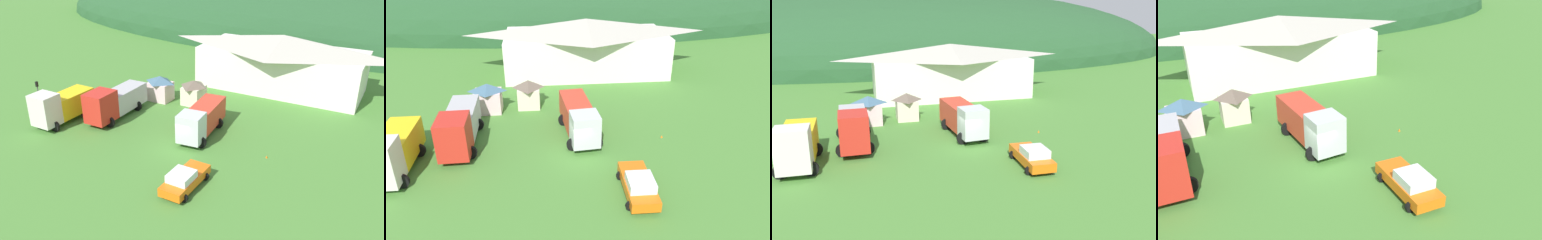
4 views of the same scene
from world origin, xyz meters
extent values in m
plane|color=#477F33|center=(0.00, 0.00, 0.00)|extent=(200.00, 200.00, 0.00)
ellipsoid|color=#234C28|center=(0.00, 61.94, 0.00)|extent=(132.36, 60.00, 29.57)
cube|color=white|center=(3.19, 20.00, 2.53)|extent=(19.89, 8.96, 5.06)
pyramid|color=#B7B2A3|center=(3.19, 20.00, 5.95)|extent=(21.48, 9.68, 1.77)
cube|color=beige|center=(-3.87, 9.86, 1.06)|extent=(2.21, 2.45, 2.12)
pyramid|color=#6B5B4C|center=(-3.87, 9.86, 2.50)|extent=(2.38, 2.65, 0.74)
cube|color=beige|center=(-7.87, 8.97, 1.10)|extent=(2.60, 2.13, 2.21)
pyramid|color=#42667F|center=(-7.87, 8.97, 2.59)|extent=(2.80, 2.30, 0.77)
cube|color=yellow|center=(-13.54, 0.21, 1.68)|extent=(2.43, 4.75, 2.27)
cylinder|color=black|center=(-12.49, -3.24, 0.55)|extent=(1.10, 0.30, 1.10)
cylinder|color=black|center=(-12.48, 0.91, 0.55)|extent=(1.10, 0.30, 1.10)
cylinder|color=black|center=(-14.60, 0.92, 0.55)|extent=(1.10, 0.30, 1.10)
cube|color=red|center=(-9.34, 0.16, 2.08)|extent=(2.41, 2.96, 3.07)
cube|color=black|center=(-9.34, 0.02, 2.76)|extent=(1.31, 2.35, 0.98)
cube|color=#B2B2B7|center=(-9.44, 4.24, 1.66)|extent=(2.47, 5.32, 2.21)
cylinder|color=black|center=(-8.32, 0.19, 0.55)|extent=(1.10, 0.30, 1.10)
cylinder|color=black|center=(-10.36, 0.14, 0.55)|extent=(1.10, 0.30, 1.10)
cylinder|color=black|center=(-8.44, 5.06, 0.55)|extent=(1.10, 0.30, 1.10)
cylinder|color=black|center=(-10.48, 5.01, 0.55)|extent=(1.10, 0.30, 1.10)
cube|color=silver|center=(0.89, 0.73, 1.89)|extent=(2.45, 2.34, 2.67)
cube|color=black|center=(0.90, 0.62, 2.47)|extent=(1.37, 1.81, 0.86)
cube|color=red|center=(0.51, 4.49, 1.68)|extent=(2.77, 5.64, 2.25)
cylinder|color=black|center=(1.86, 0.82, 0.55)|extent=(1.10, 0.30, 1.10)
cylinder|color=black|center=(-0.08, 0.63, 0.55)|extent=(1.10, 0.30, 1.10)
cylinder|color=black|center=(1.40, 5.40, 0.55)|extent=(1.10, 0.30, 1.10)
cylinder|color=black|center=(-0.54, 5.21, 0.55)|extent=(1.10, 0.30, 1.10)
cube|color=orange|center=(3.82, -5.45, 0.69)|extent=(1.96, 4.93, 0.70)
cube|color=silver|center=(3.82, -6.04, 1.35)|extent=(1.78, 1.99, 0.62)
cylinder|color=black|center=(4.64, -7.13, 0.34)|extent=(0.68, 0.24, 0.68)
cylinder|color=black|center=(2.97, -7.11, 0.34)|extent=(0.68, 0.24, 0.68)
cylinder|color=black|center=(4.68, -3.79, 0.34)|extent=(0.68, 0.24, 0.68)
cylinder|color=black|center=(3.01, -3.77, 0.34)|extent=(0.68, 0.24, 0.68)
cone|color=orange|center=(7.85, 1.99, 0.00)|extent=(0.36, 0.36, 0.49)
camera|label=1|loc=(17.01, -28.17, 18.02)|focal=37.52mm
camera|label=2|loc=(-2.24, -25.33, 15.94)|focal=34.35mm
camera|label=3|loc=(-8.78, -33.04, 12.44)|focal=38.74mm
camera|label=4|loc=(-7.68, -21.69, 14.03)|focal=35.87mm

